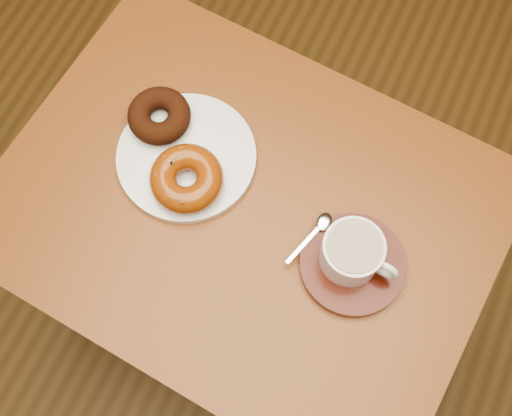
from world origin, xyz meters
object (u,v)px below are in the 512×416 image
at_px(saucer, 352,264).
at_px(coffee_cup, 353,252).
at_px(donut_plate, 187,157).
at_px(cafe_table, 246,230).

xyz_separation_m(saucer, coffee_cup, (-0.01, 0.00, 0.04)).
distance_m(donut_plate, coffee_cup, 0.32).
distance_m(cafe_table, coffee_cup, 0.25).
xyz_separation_m(cafe_table, coffee_cup, (0.19, -0.01, 0.17)).
bearing_deg(coffee_cup, saucer, -29.49).
xyz_separation_m(donut_plate, saucer, (0.32, -0.06, 0.00)).
relative_size(cafe_table, donut_plate, 3.66).
distance_m(donut_plate, saucer, 0.33).
relative_size(donut_plate, coffee_cup, 1.87).
xyz_separation_m(cafe_table, saucer, (0.19, -0.02, 0.13)).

